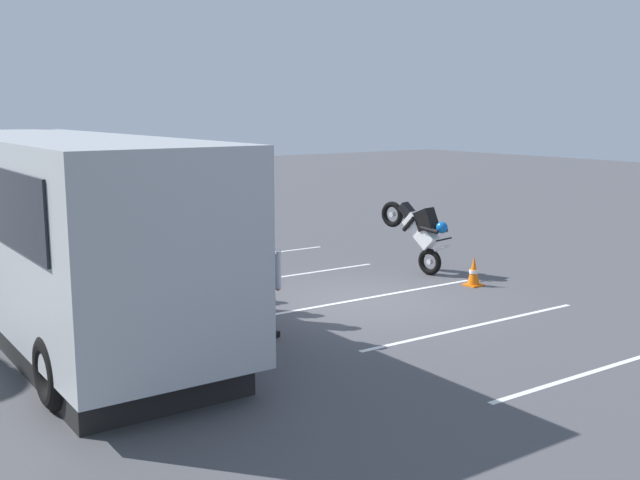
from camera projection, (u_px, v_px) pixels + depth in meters
name	position (u px, v px, depth m)	size (l,w,h in m)	color
ground_plane	(357.00, 301.00, 14.68)	(80.00, 80.00, 0.00)	#4C4C51
tour_bus	(64.00, 236.00, 12.32)	(9.10, 2.66, 3.25)	#B7BABF
spectator_far_left	(267.00, 277.00, 12.14)	(0.57, 0.39, 1.72)	black
spectator_left	(246.00, 260.00, 13.18)	(0.58, 0.37, 1.80)	black
spectator_centre	(215.00, 251.00, 13.96)	(0.58, 0.34, 1.81)	black
spectator_right	(189.00, 245.00, 14.85)	(0.57, 0.33, 1.76)	black
parked_motorcycle_silver	(198.00, 299.00, 12.86)	(2.05, 0.58, 0.99)	black
stunt_motorcycle	(419.00, 229.00, 17.04)	(2.00, 0.72, 1.69)	black
traffic_cone	(474.00, 271.00, 15.91)	(0.34, 0.34, 0.63)	orange
bay_line_a	(609.00, 367.00, 10.93)	(0.20, 4.89, 0.01)	white
bay_line_b	(475.00, 326.00, 13.00)	(0.20, 4.98, 0.01)	white
bay_line_c	(379.00, 296.00, 15.07)	(0.20, 4.93, 0.01)	white
bay_line_d	(306.00, 273.00, 17.14)	(0.17, 3.69, 0.01)	white
bay_line_e	(248.00, 256.00, 19.21)	(0.19, 4.42, 0.01)	white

